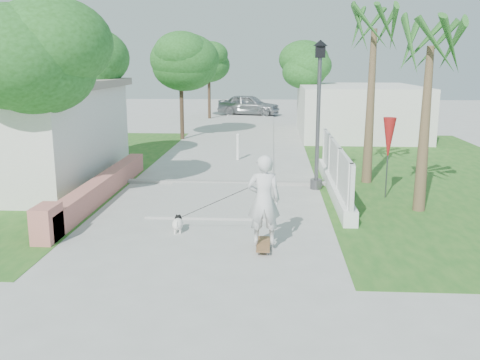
# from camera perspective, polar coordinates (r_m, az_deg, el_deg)

# --- Properties ---
(ground) EXTENTS (90.00, 90.00, 0.00)m
(ground) POSITION_cam_1_polar(r_m,az_deg,el_deg) (11.35, -4.57, -7.20)
(ground) COLOR #B7B7B2
(ground) RESTS_ON ground
(path_strip) EXTENTS (3.20, 36.00, 0.06)m
(path_strip) POSITION_cam_1_polar(r_m,az_deg,el_deg) (30.84, 0.61, 5.47)
(path_strip) COLOR #B7B7B2
(path_strip) RESTS_ON ground
(curb) EXTENTS (6.50, 0.25, 0.10)m
(curb) POSITION_cam_1_polar(r_m,az_deg,el_deg) (17.06, -1.78, -0.25)
(curb) COLOR #999993
(curb) RESTS_ON ground
(grass_left) EXTENTS (8.00, 20.00, 0.01)m
(grass_left) POSITION_cam_1_polar(r_m,az_deg,el_deg) (20.80, -20.83, 1.13)
(grass_left) COLOR #225C1D
(grass_left) RESTS_ON ground
(grass_right) EXTENTS (8.00, 20.00, 0.01)m
(grass_right) POSITION_cam_1_polar(r_m,az_deg,el_deg) (19.73, 19.48, 0.65)
(grass_right) COLOR #225C1D
(grass_right) RESTS_ON ground
(pink_wall) EXTENTS (0.45, 8.20, 0.80)m
(pink_wall) POSITION_cam_1_polar(r_m,az_deg,el_deg) (15.34, -15.02, -1.14)
(pink_wall) COLOR #CC7668
(pink_wall) RESTS_ON ground
(lattice_fence) EXTENTS (0.35, 7.00, 1.50)m
(lattice_fence) POSITION_cam_1_polar(r_m,az_deg,el_deg) (16.02, 10.08, 0.53)
(lattice_fence) COLOR white
(lattice_fence) RESTS_ON ground
(building_right) EXTENTS (6.00, 8.00, 2.60)m
(building_right) POSITION_cam_1_polar(r_m,az_deg,el_deg) (29.02, 12.42, 7.26)
(building_right) COLOR silver
(building_right) RESTS_ON ground
(street_lamp) EXTENTS (0.44, 0.44, 4.44)m
(street_lamp) POSITION_cam_1_polar(r_m,az_deg,el_deg) (16.19, 8.36, 7.45)
(street_lamp) COLOR #59595E
(street_lamp) RESTS_ON ground
(bollard) EXTENTS (0.14, 0.14, 1.09)m
(bollard) POSITION_cam_1_polar(r_m,az_deg,el_deg) (20.87, -0.23, 3.60)
(bollard) COLOR white
(bollard) RESTS_ON ground
(patio_umbrella) EXTENTS (0.36, 0.36, 2.30)m
(patio_umbrella) POSITION_cam_1_polar(r_m,az_deg,el_deg) (15.56, 15.58, 4.18)
(patio_umbrella) COLOR #59595E
(patio_umbrella) RESTS_ON ground
(tree_left_near) EXTENTS (3.60, 3.60, 5.28)m
(tree_left_near) POSITION_cam_1_polar(r_m,az_deg,el_deg) (14.83, -20.93, 11.72)
(tree_left_near) COLOR #4C3826
(tree_left_near) RESTS_ON ground
(tree_left_mid) EXTENTS (3.20, 3.20, 4.85)m
(tree_left_mid) POSITION_cam_1_polar(r_m,az_deg,el_deg) (20.31, -17.06, 11.07)
(tree_left_mid) COLOR #4C3826
(tree_left_mid) RESTS_ON ground
(tree_path_left) EXTENTS (3.40, 3.40, 5.23)m
(tree_path_left) POSITION_cam_1_polar(r_m,az_deg,el_deg) (26.93, -6.32, 12.45)
(tree_path_left) COLOR #4C3826
(tree_path_left) RESTS_ON ground
(tree_path_right) EXTENTS (3.00, 3.00, 4.79)m
(tree_path_right) POSITION_cam_1_polar(r_m,az_deg,el_deg) (30.60, 6.79, 11.83)
(tree_path_right) COLOR #4C3826
(tree_path_right) RESTS_ON ground
(tree_path_far) EXTENTS (3.20, 3.20, 5.17)m
(tree_path_far) POSITION_cam_1_polar(r_m,az_deg,el_deg) (36.81, -3.32, 12.51)
(tree_path_far) COLOR #4C3826
(tree_path_far) RESTS_ON ground
(palm_far) EXTENTS (1.80, 1.80, 5.30)m
(palm_far) POSITION_cam_1_polar(r_m,az_deg,el_deg) (17.35, 14.09, 14.35)
(palm_far) COLOR brown
(palm_far) RESTS_ON ground
(palm_near) EXTENTS (1.80, 1.80, 4.70)m
(palm_near) POSITION_cam_1_polar(r_m,az_deg,el_deg) (14.30, 19.61, 12.35)
(palm_near) COLOR brown
(palm_near) RESTS_ON ground
(skateboarder) EXTENTS (2.32, 1.67, 1.99)m
(skateboarder) POSITION_cam_1_polar(r_m,az_deg,el_deg) (11.49, -1.74, -2.46)
(skateboarder) COLOR brown
(skateboarder) RESTS_ON ground
(dog) EXTENTS (0.29, 0.56, 0.39)m
(dog) POSITION_cam_1_polar(r_m,az_deg,el_deg) (12.32, -6.65, -4.61)
(dog) COLOR white
(dog) RESTS_ON ground
(parked_car) EXTENTS (4.74, 2.83, 1.51)m
(parked_car) POSITION_cam_1_polar(r_m,az_deg,el_deg) (38.97, 0.95, 8.02)
(parked_car) COLOR #9A9CA1
(parked_car) RESTS_ON ground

